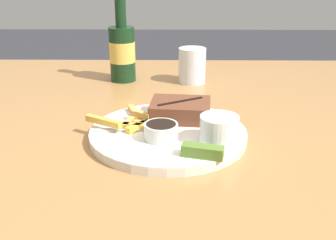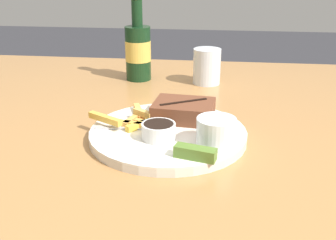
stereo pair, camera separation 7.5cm
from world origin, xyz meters
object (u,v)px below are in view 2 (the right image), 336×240
(coleslaw_cup, at_px, (216,130))
(beer_bottle, at_px, (138,50))
(steak_portion, at_px, (184,110))
(dipping_sauce_cup, at_px, (159,130))
(dinner_plate, at_px, (168,134))
(knife_utensil, at_px, (169,121))
(drinking_glass, at_px, (207,66))
(pickle_spear, at_px, (195,153))
(fork_utensil, at_px, (127,128))

(coleslaw_cup, xyz_separation_m, beer_bottle, (-0.22, 0.45, 0.04))
(steak_portion, xyz_separation_m, dipping_sauce_cup, (-0.04, -0.10, -0.00))
(steak_portion, height_order, coleslaw_cup, coleslaw_cup)
(dinner_plate, height_order, knife_utensil, knife_utensil)
(coleslaw_cup, relative_size, knife_utensil, 0.42)
(dinner_plate, xyz_separation_m, dipping_sauce_cup, (-0.01, -0.04, 0.03))
(beer_bottle, bearing_deg, drinking_glass, -5.15)
(dinner_plate, bearing_deg, steak_portion, 68.23)
(pickle_spear, bearing_deg, dipping_sauce_cup, 135.28)
(dipping_sauce_cup, height_order, pickle_spear, dipping_sauce_cup)
(dinner_plate, height_order, coleslaw_cup, coleslaw_cup)
(steak_portion, relative_size, fork_utensil, 0.96)
(pickle_spear, bearing_deg, coleslaw_cup, 60.22)
(fork_utensil, bearing_deg, dinner_plate, -0.00)
(coleslaw_cup, relative_size, dipping_sauce_cup, 1.11)
(dinner_plate, distance_m, steak_portion, 0.07)
(dipping_sauce_cup, relative_size, drinking_glass, 0.64)
(pickle_spear, distance_m, drinking_glass, 0.49)
(pickle_spear, relative_size, knife_utensil, 0.44)
(coleslaw_cup, height_order, fork_utensil, coleslaw_cup)
(steak_portion, distance_m, fork_utensil, 0.12)
(dinner_plate, bearing_deg, pickle_spear, -62.29)
(dipping_sauce_cup, bearing_deg, drinking_glass, 79.91)
(dinner_plate, relative_size, knife_utensil, 1.82)
(coleslaw_cup, distance_m, dipping_sauce_cup, 0.10)
(pickle_spear, distance_m, fork_utensil, 0.17)
(pickle_spear, xyz_separation_m, fork_utensil, (-0.14, 0.11, -0.01))
(pickle_spear, bearing_deg, steak_portion, 101.03)
(dinner_plate, xyz_separation_m, beer_bottle, (-0.13, 0.39, 0.08))
(dinner_plate, relative_size, coleslaw_cup, 4.35)
(dipping_sauce_cup, distance_m, pickle_spear, 0.10)
(knife_utensil, xyz_separation_m, drinking_glass, (0.06, 0.34, 0.03))
(fork_utensil, xyz_separation_m, knife_utensil, (0.08, 0.04, 0.00))
(dinner_plate, distance_m, dipping_sauce_cup, 0.05)
(dipping_sauce_cup, relative_size, beer_bottle, 0.26)
(coleslaw_cup, distance_m, drinking_glass, 0.43)
(fork_utensil, distance_m, drinking_glass, 0.41)
(dinner_plate, bearing_deg, dipping_sauce_cup, -106.37)
(coleslaw_cup, bearing_deg, dinner_plate, 149.23)
(dipping_sauce_cup, height_order, knife_utensil, dipping_sauce_cup)
(knife_utensil, bearing_deg, coleslaw_cup, -140.28)
(pickle_spear, distance_m, beer_bottle, 0.54)
(coleslaw_cup, relative_size, pickle_spear, 0.95)
(dipping_sauce_cup, xyz_separation_m, knife_utensil, (0.01, 0.08, -0.01))
(drinking_glass, bearing_deg, dipping_sauce_cup, -100.09)
(knife_utensil, height_order, drinking_glass, drinking_glass)
(dipping_sauce_cup, distance_m, fork_utensil, 0.08)
(pickle_spear, height_order, beer_bottle, beer_bottle)
(beer_bottle, height_order, drinking_glass, beer_bottle)
(steak_portion, relative_size, dipping_sauce_cup, 2.08)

